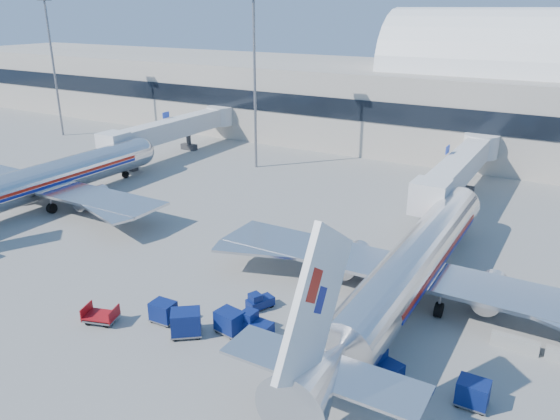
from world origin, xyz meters
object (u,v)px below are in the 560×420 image
Objects in this scene: airliner_mid at (41,181)px; cart_solo_far at (473,393)px; tug_lead at (254,324)px; cart_train_b at (186,323)px; barrier_near at (515,343)px; tug_right at (383,363)px; cart_train_a at (229,321)px; cart_train_c at (163,311)px; cart_open_red at (101,317)px; jetbridge_near at (462,166)px; mast_west at (254,58)px; airliner_main at (411,267)px; cart_solo_near at (293,369)px; jetbridge_mid at (178,127)px; tug_left at (259,301)px; mast_far_west at (51,47)px.

cart_solo_far is (48.74, -9.48, -2.07)m from airliner_mid.
cart_train_b reaches higher than tug_lead.
cart_train_b is (-3.86, -2.56, 0.27)m from tug_lead.
cart_train_b reaches higher than barrier_near.
tug_right is 10.71m from cart_train_a.
cart_train_c reaches higher than cart_open_red.
jetbridge_near is 15.12× the size of cart_solo_far.
mast_west is at bearing 110.60° from cart_train_c.
airliner_mid is 12.42× the size of barrier_near.
airliner_main is at bearing 162.61° from barrier_near.
tug_right is at bearing 25.49° from cart_solo_near.
cart_train_a is at bearing -148.38° from tug_lead.
barrier_near is (10.40, -28.81, -3.48)m from jetbridge_near.
cart_train_a is at bearing -46.20° from jetbridge_mid.
tug_left is 1.24× the size of cart_solo_far.
jetbridge_mid reaches higher than cart_solo_far.
tug_lead is 0.93× the size of cart_open_red.
cart_train_b is at bearing -154.07° from barrier_near.
airliner_mid is 49.70m from cart_solo_far.
cart_solo_far reaches higher than tug_lead.
mast_far_west is 80.63m from tug_right.
cart_open_red is at bearing 157.97° from cart_train_b.
mast_far_west is 84.11m from barrier_near.
cart_solo_far is 25.03m from cart_open_red.
airliner_mid is at bearing -115.21° from mast_west.
mast_west is at bearing 139.64° from airliner_main.
jetbridge_near is at bearing 51.40° from cart_open_red.
cart_train_a is at bearing -177.33° from cart_solo_far.
mast_far_west reaches higher than airliner_main.
airliner_main is 14.09× the size of cart_open_red.
mast_west reaches higher than tug_right.
tug_lead reaches higher than tug_right.
mast_west is 42.64m from cart_train_c.
cart_train_a is 0.78× the size of cart_open_red.
jetbridge_near is at bearing 88.18° from cart_train_a.
cart_solo_near is 0.84× the size of cart_open_red.
jetbridge_mid is 9.17× the size of barrier_near.
tug_right is 5.57m from cart_solo_near.
cart_train_a is at bearing -1.47° from cart_train_b.
airliner_main is 16.87m from cart_train_b.
cart_solo_far is (14.52, 0.02, 0.14)m from tug_lead.
airliner_main is 18.17× the size of cart_train_a.
airliner_mid reaches higher than tug_left.
tug_right is (43.38, -9.26, -2.23)m from airliner_mid.
cart_train_c is 4.43m from cart_open_red.
tug_right is at bearing -47.92° from mast_west.
airliner_mid is 26.43m from jetbridge_mid.
airliner_mid reaches higher than cart_solo_far.
tug_lead is 11.02m from cart_open_red.
cart_train_a is 2.94m from cart_train_b.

